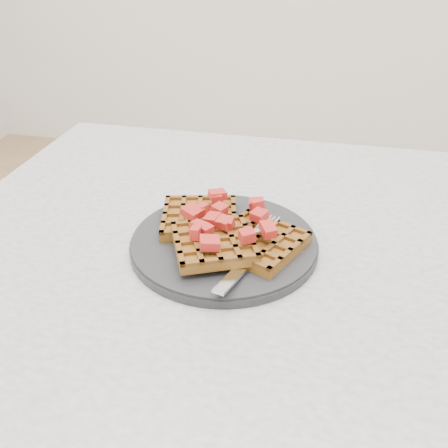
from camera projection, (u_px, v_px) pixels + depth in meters
name	position (u px, v px, depth m)	size (l,w,h in m)	color
table	(328.00, 309.00, 0.78)	(1.20, 0.80, 0.75)	silver
plate	(224.00, 243.00, 0.71)	(0.27, 0.27, 0.02)	black
waffles	(224.00, 233.00, 0.70)	(0.23, 0.21, 0.03)	brown
strawberry_pile	(224.00, 215.00, 0.69)	(0.15, 0.15, 0.02)	#990301
fork	(252.00, 254.00, 0.66)	(0.02, 0.18, 0.02)	silver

